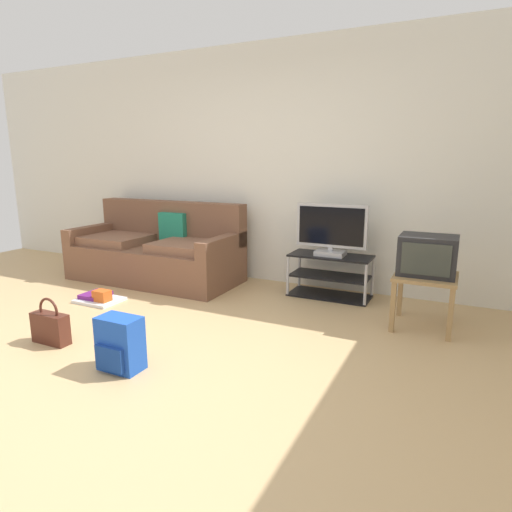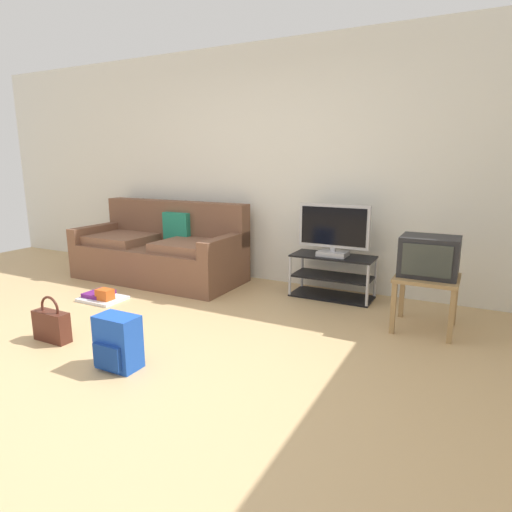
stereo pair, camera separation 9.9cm
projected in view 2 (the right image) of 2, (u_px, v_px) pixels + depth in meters
The scene contains 10 objects.
ground_plane at pixel (135, 361), 3.15m from camera, with size 9.00×9.80×0.02m, color tan.
wall_back at pixel (277, 166), 4.98m from camera, with size 9.00×0.10×2.70m, color silver.
couch at pixel (161, 252), 5.26m from camera, with size 2.04×0.90×0.92m.
tv_stand at pixel (332, 276), 4.55m from camera, with size 0.85×0.39×0.45m.
flat_tv at pixel (334, 231), 4.42m from camera, with size 0.74×0.22×0.53m.
side_table at pixel (426, 285), 3.64m from camera, with size 0.50×0.50×0.47m.
crt_tv at pixel (429, 256), 3.60m from camera, with size 0.46×0.37×0.33m.
backpack at pixel (118, 342), 2.99m from camera, with size 0.30×0.25×0.38m.
handbag at pixel (52, 325), 3.45m from camera, with size 0.32×0.11×0.37m.
floor_tray at pixel (102, 296), 4.48m from camera, with size 0.44×0.34×0.14m.
Camera 2 is at (2.12, -2.18, 1.41)m, focal length 30.39 mm.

